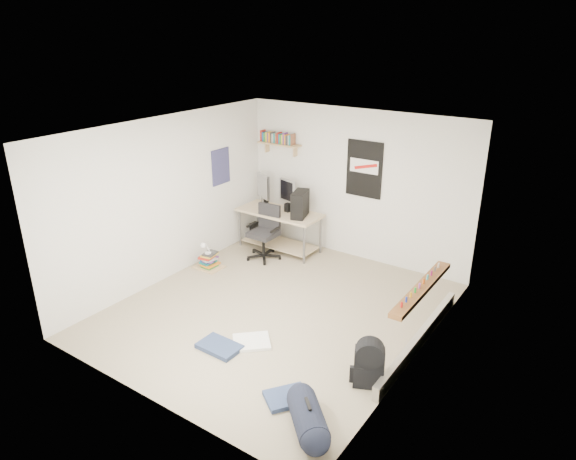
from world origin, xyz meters
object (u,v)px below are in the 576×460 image
Objects in this scene: backpack at (369,367)px; book_stack at (208,259)px; office_chair at (263,231)px; duffel_bag at (308,418)px; desk at (280,230)px.

backpack is 3.65m from book_stack.
book_stack is (-0.52, -0.81, -0.34)m from office_chair.
duffel_bag is 1.26× the size of book_stack.
backpack is (2.93, -1.98, -0.29)m from office_chair.
duffel_bag is (-0.17, -0.99, -0.06)m from backpack.
book_stack is (-3.29, 2.16, 0.01)m from duffel_bag.
desk is at bearing 172.95° from duffel_bag.
desk is 0.48m from office_chair.
backpack is 0.73× the size of duffel_bag.
desk is 3.39× the size of backpack.
backpack is at bearing -18.73° from book_stack.
book_stack is at bearing -126.30° from office_chair.
desk reaches higher than book_stack.
office_chair reaches higher than book_stack.
duffel_bag is at bearing -65.41° from desk.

